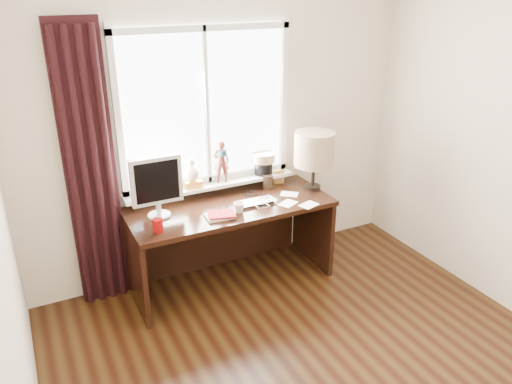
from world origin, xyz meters
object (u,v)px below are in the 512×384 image
laptop (256,202)px  red_cup (158,225)px  mug (239,207)px  monitor (157,183)px  table_lamp (314,150)px  desk (226,226)px

laptop → red_cup: red_cup is taller
mug → red_cup: (-0.67, -0.03, 0.01)m
mug → monitor: bearing=159.6°
laptop → table_lamp: bearing=5.4°
laptop → monitor: 0.85m
laptop → monitor: (-0.79, 0.13, 0.26)m
red_cup → desk: size_ratio=0.06×
table_lamp → laptop: bearing=-173.4°
laptop → desk: bearing=138.6°
monitor → red_cup: bearing=-107.8°
mug → laptop: bearing=24.5°
red_cup → desk: 0.79m
mug → red_cup: 0.67m
laptop → mug: mug is taller
red_cup → monitor: bearing=72.2°
table_lamp → mug: bearing=-168.6°
laptop → monitor: bearing=169.6°
mug → table_lamp: bearing=11.4°
red_cup → monitor: monitor is taller
laptop → desk: (-0.21, 0.17, -0.26)m
red_cup → monitor: (0.08, 0.25, 0.23)m
laptop → red_cup: (-0.87, -0.12, 0.04)m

